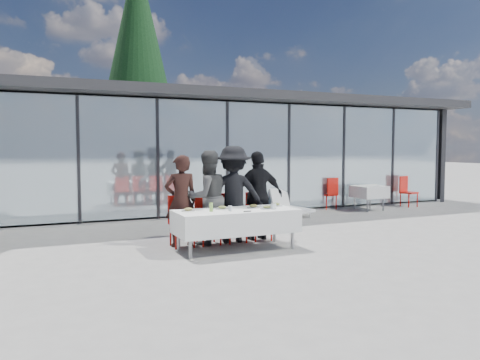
{
  "coord_description": "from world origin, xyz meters",
  "views": [
    {
      "loc": [
        -3.88,
        -7.88,
        1.9
      ],
      "look_at": [
        0.16,
        1.2,
        1.21
      ],
      "focal_mm": 35.0,
      "sensor_mm": 36.0,
      "label": 1
    }
  ],
  "objects_px": {
    "diner_a": "(181,201)",
    "plate_a": "(188,210)",
    "diner_d": "(258,196)",
    "juice_bottle": "(211,207)",
    "plate_extra": "(267,208)",
    "diner_chair_c": "(233,215)",
    "plate_c": "(253,207)",
    "spare_chair_a": "(407,190)",
    "dining_table": "(236,221)",
    "diner_c": "(233,194)",
    "diner_b": "(207,197)",
    "plate_d": "(276,205)",
    "diner_chair_a": "(181,218)",
    "plate_b": "(222,208)",
    "folded_eyeglasses": "(247,211)",
    "diner_chair_d": "(258,213)",
    "spare_chair_b": "(330,192)",
    "lounger": "(288,206)",
    "spare_table_right": "(369,192)",
    "conifer_tree": "(138,54)",
    "diner_chair_b": "(207,217)"
  },
  "relations": [
    {
      "from": "diner_a",
      "to": "plate_a",
      "type": "height_order",
      "value": "diner_a"
    },
    {
      "from": "diner_d",
      "to": "plate_a",
      "type": "height_order",
      "value": "diner_d"
    },
    {
      "from": "diner_a",
      "to": "juice_bottle",
      "type": "distance_m",
      "value": 0.84
    },
    {
      "from": "plate_a",
      "to": "plate_extra",
      "type": "relative_size",
      "value": 1.0
    },
    {
      "from": "diner_chair_c",
      "to": "plate_c",
      "type": "relative_size",
      "value": 3.85
    },
    {
      "from": "spare_chair_a",
      "to": "dining_table",
      "type": "bearing_deg",
      "value": -154.35
    },
    {
      "from": "dining_table",
      "to": "plate_extra",
      "type": "bearing_deg",
      "value": -14.11
    },
    {
      "from": "diner_c",
      "to": "diner_b",
      "type": "bearing_deg",
      "value": 18.2
    },
    {
      "from": "diner_c",
      "to": "plate_d",
      "type": "height_order",
      "value": "diner_c"
    },
    {
      "from": "diner_chair_a",
      "to": "diner_d",
      "type": "xyz_separation_m",
      "value": [
        1.65,
        -0.03,
        0.37
      ]
    },
    {
      "from": "plate_b",
      "to": "plate_a",
      "type": "bearing_deg",
      "value": -179.99
    },
    {
      "from": "plate_b",
      "to": "folded_eyeglasses",
      "type": "distance_m",
      "value": 0.56
    },
    {
      "from": "juice_bottle",
      "to": "spare_chair_a",
      "type": "distance_m",
      "value": 8.89
    },
    {
      "from": "plate_b",
      "to": "diner_chair_d",
      "type": "bearing_deg",
      "value": 30.16
    },
    {
      "from": "spare_chair_b",
      "to": "spare_chair_a",
      "type": "bearing_deg",
      "value": -8.1
    },
    {
      "from": "diner_b",
      "to": "plate_a",
      "type": "xyz_separation_m",
      "value": [
        -0.58,
        -0.57,
        -0.14
      ]
    },
    {
      "from": "plate_a",
      "to": "diner_d",
      "type": "bearing_deg",
      "value": 18.62
    },
    {
      "from": "diner_chair_d",
      "to": "lounger",
      "type": "distance_m",
      "value": 3.68
    },
    {
      "from": "plate_c",
      "to": "plate_extra",
      "type": "relative_size",
      "value": 1.0
    },
    {
      "from": "folded_eyeglasses",
      "to": "spare_chair_a",
      "type": "bearing_deg",
      "value": 27.86
    },
    {
      "from": "diner_d",
      "to": "juice_bottle",
      "type": "height_order",
      "value": "diner_d"
    },
    {
      "from": "spare_table_right",
      "to": "conifer_tree",
      "type": "relative_size",
      "value": 0.08
    },
    {
      "from": "plate_d",
      "to": "spare_table_right",
      "type": "bearing_deg",
      "value": 33.24
    },
    {
      "from": "diner_chair_a",
      "to": "diner_chair_c",
      "type": "xyz_separation_m",
      "value": [
        1.09,
        0.0,
        0.0
      ]
    },
    {
      "from": "diner_chair_c",
      "to": "plate_a",
      "type": "xyz_separation_m",
      "value": [
        -1.13,
        -0.6,
        0.24
      ]
    },
    {
      "from": "plate_extra",
      "to": "folded_eyeglasses",
      "type": "relative_size",
      "value": 1.81
    },
    {
      "from": "diner_a",
      "to": "diner_c",
      "type": "bearing_deg",
      "value": -179.46
    },
    {
      "from": "diner_a",
      "to": "spare_chair_b",
      "type": "relative_size",
      "value": 1.8
    },
    {
      "from": "diner_d",
      "to": "plate_extra",
      "type": "relative_size",
      "value": 7.21
    },
    {
      "from": "spare_chair_b",
      "to": "plate_a",
      "type": "bearing_deg",
      "value": -146.13
    },
    {
      "from": "plate_c",
      "to": "plate_a",
      "type": "bearing_deg",
      "value": 177.73
    },
    {
      "from": "folded_eyeglasses",
      "to": "spare_chair_a",
      "type": "distance_m",
      "value": 8.48
    },
    {
      "from": "diner_chair_b",
      "to": "plate_c",
      "type": "xyz_separation_m",
      "value": [
        0.7,
        -0.65,
        0.24
      ]
    },
    {
      "from": "diner_chair_d",
      "to": "lounger",
      "type": "height_order",
      "value": "diner_chair_d"
    },
    {
      "from": "spare_table_right",
      "to": "spare_chair_a",
      "type": "bearing_deg",
      "value": 7.16
    },
    {
      "from": "spare_chair_b",
      "to": "plate_c",
      "type": "bearing_deg",
      "value": -138.86
    },
    {
      "from": "dining_table",
      "to": "folded_eyeglasses",
      "type": "relative_size",
      "value": 16.14
    },
    {
      "from": "plate_extra",
      "to": "juice_bottle",
      "type": "height_order",
      "value": "juice_bottle"
    },
    {
      "from": "diner_a",
      "to": "plate_b",
      "type": "xyz_separation_m",
      "value": [
        0.62,
        -0.57,
        -0.1
      ]
    },
    {
      "from": "diner_d",
      "to": "plate_extra",
      "type": "bearing_deg",
      "value": 77.02
    },
    {
      "from": "plate_b",
      "to": "lounger",
      "type": "height_order",
      "value": "plate_b"
    },
    {
      "from": "diner_b",
      "to": "diner_chair_c",
      "type": "height_order",
      "value": "diner_b"
    },
    {
      "from": "diner_d",
      "to": "folded_eyeglasses",
      "type": "bearing_deg",
      "value": 57.8
    },
    {
      "from": "dining_table",
      "to": "diner_chair_c",
      "type": "bearing_deg",
      "value": 71.07
    },
    {
      "from": "diner_b",
      "to": "lounger",
      "type": "xyz_separation_m",
      "value": [
        3.45,
        2.85,
        -0.66
      ]
    },
    {
      "from": "plate_extra",
      "to": "folded_eyeglasses",
      "type": "xyz_separation_m",
      "value": [
        -0.49,
        -0.18,
        -0.02
      ]
    },
    {
      "from": "plate_b",
      "to": "lounger",
      "type": "bearing_deg",
      "value": 45.44
    },
    {
      "from": "diner_chair_c",
      "to": "diner_d",
      "type": "bearing_deg",
      "value": -3.0
    },
    {
      "from": "plate_b",
      "to": "plate_d",
      "type": "height_order",
      "value": "same"
    },
    {
      "from": "dining_table",
      "to": "lounger",
      "type": "bearing_deg",
      "value": 48.54
    }
  ]
}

